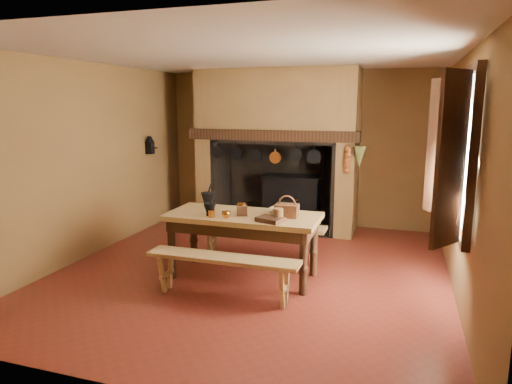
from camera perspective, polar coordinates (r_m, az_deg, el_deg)
floor at (r=6.21m, az=-0.45°, el=-9.84°), size 5.50×5.50×0.00m
ceiling at (r=5.84m, az=-0.50°, el=16.82°), size 5.50×5.50×0.00m
back_wall at (r=8.50m, az=5.45°, el=5.44°), size 5.00×0.02×2.80m
wall_left at (r=7.06m, az=-20.15°, el=3.74°), size 0.02×5.50×2.80m
wall_right at (r=5.60m, az=24.58°, el=1.73°), size 0.02×5.50×2.80m
wall_front at (r=3.41m, az=-15.33°, el=-2.98°), size 5.00×0.02×2.80m
chimney_breast at (r=8.11m, az=2.72°, el=8.14°), size 2.95×0.96×2.80m
iron_range at (r=8.35m, az=4.60°, el=-1.00°), size 1.12×0.55×1.60m
hearth_pans at (r=8.51m, az=-2.43°, el=-3.44°), size 0.51×0.62×0.20m
hanging_pans at (r=7.68m, az=1.41°, el=4.62°), size 1.92×0.29×0.27m
onion_string at (r=7.39m, az=11.39°, el=3.93°), size 0.12×0.10×0.46m
herb_bunch at (r=7.37m, az=12.79°, el=4.25°), size 0.20×0.20×0.35m
window at (r=5.15m, az=23.65°, el=4.46°), size 0.39×1.75×1.76m
wall_coffee_mill at (r=8.27m, az=-13.13°, el=5.88°), size 0.23×0.16×0.31m
work_table at (r=5.80m, az=-1.62°, el=-4.03°), size 1.92×0.86×0.83m
bench_front at (r=5.28m, az=-4.19°, el=-9.31°), size 1.79×0.31×0.50m
bench_back at (r=6.56m, az=0.58°, el=-5.06°), size 1.87×0.33×0.53m
mortar_large at (r=6.17m, az=-5.99°, el=-0.88°), size 0.20×0.20×0.34m
mortar_small at (r=5.70m, az=-5.79°, el=-2.07°), size 0.16×0.16×0.27m
coffee_grinder at (r=5.70m, az=-1.75°, el=-2.15°), size 0.19×0.17×0.20m
brass_mug_a at (r=5.63m, az=-5.57°, el=-2.70°), size 0.11×0.11×0.09m
brass_mug_b at (r=5.79m, az=2.76°, el=-2.23°), size 0.09×0.09×0.10m
mixing_bowl at (r=5.76m, az=3.11°, el=-2.41°), size 0.31×0.31×0.08m
stoneware_crock at (r=5.43m, az=2.78°, el=-2.83°), size 0.13×0.13×0.15m
glass_jar at (r=5.50m, az=2.41°, el=-2.78°), size 0.08×0.08×0.12m
wicker_basket at (r=5.63m, az=3.88°, el=-2.23°), size 0.29×0.21×0.27m
wooden_tray at (r=5.40m, az=1.80°, el=-3.45°), size 0.36×0.31×0.05m
brass_cup at (r=5.57m, az=-3.75°, el=-2.83°), size 0.14×0.14×0.09m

